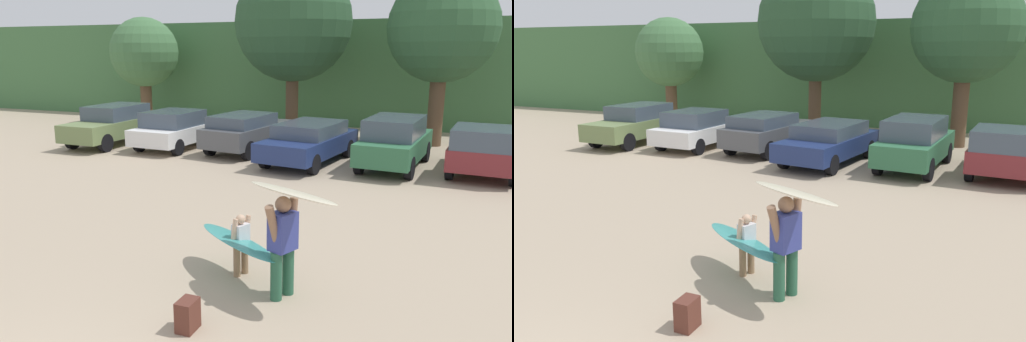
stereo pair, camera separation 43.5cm
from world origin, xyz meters
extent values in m
cube|color=#427042|center=(0.00, 28.87, 2.64)|extent=(108.00, 12.00, 5.29)
cylinder|color=brown|center=(-11.50, 20.39, 1.10)|extent=(0.60, 0.60, 2.20)
sphere|color=#427042|center=(-11.50, 20.39, 3.71)|extent=(3.57, 3.57, 3.57)
cylinder|color=brown|center=(-2.99, 19.22, 1.41)|extent=(0.56, 0.56, 2.82)
sphere|color=#284C2D|center=(-2.99, 19.22, 5.00)|extent=(5.13, 5.13, 5.13)
cylinder|color=brown|center=(3.17, 19.08, 1.43)|extent=(0.61, 0.61, 2.86)
sphere|color=#2D5633|center=(3.17, 19.08, 4.66)|extent=(4.25, 4.25, 4.25)
cube|color=#6B7F4C|center=(-9.20, 14.52, 0.69)|extent=(1.87, 4.78, 0.68)
cube|color=#3F4C5B|center=(-9.19, 14.74, 1.32)|extent=(1.69, 2.53, 0.57)
cylinder|color=black|center=(-9.98, 16.10, 0.35)|extent=(0.23, 0.71, 0.70)
cylinder|color=black|center=(-8.37, 16.07, 0.35)|extent=(0.23, 0.71, 0.70)
cylinder|color=black|center=(-10.03, 12.97, 0.35)|extent=(0.23, 0.71, 0.70)
cylinder|color=black|center=(-8.42, 12.94, 0.35)|extent=(0.23, 0.71, 0.70)
cube|color=white|center=(-6.32, 14.84, 0.61)|extent=(2.15, 4.32, 0.61)
cube|color=#3F4C5B|center=(-6.34, 14.51, 1.21)|extent=(1.89, 2.28, 0.58)
cylinder|color=black|center=(-7.11, 16.28, 0.31)|extent=(0.25, 0.63, 0.62)
cylinder|color=black|center=(-5.38, 16.18, 0.31)|extent=(0.25, 0.63, 0.62)
cylinder|color=black|center=(-7.26, 13.50, 0.31)|extent=(0.25, 0.63, 0.62)
cylinder|color=black|center=(-5.53, 13.40, 0.31)|extent=(0.25, 0.63, 0.62)
cube|color=#4C4F54|center=(-3.38, 15.11, 0.70)|extent=(2.45, 4.44, 0.70)
cube|color=#3F4C5B|center=(-3.45, 14.67, 1.26)|extent=(2.04, 2.69, 0.43)
cylinder|color=black|center=(-3.98, 16.61, 0.35)|extent=(0.32, 0.72, 0.70)
cylinder|color=black|center=(-2.35, 16.36, 0.35)|extent=(0.32, 0.72, 0.70)
cylinder|color=black|center=(-4.40, 13.87, 0.35)|extent=(0.32, 0.72, 0.70)
cylinder|color=black|center=(-2.78, 13.61, 0.35)|extent=(0.32, 0.72, 0.70)
cube|color=navy|center=(-0.67, 14.02, 0.64)|extent=(2.57, 4.86, 0.62)
cube|color=#3F4C5B|center=(-0.65, 14.11, 1.17)|extent=(2.13, 2.89, 0.45)
cylinder|color=black|center=(-1.30, 15.66, 0.33)|extent=(0.31, 0.68, 0.66)
cylinder|color=black|center=(0.41, 15.41, 0.33)|extent=(0.31, 0.68, 0.66)
cylinder|color=black|center=(-1.74, 12.63, 0.33)|extent=(0.31, 0.68, 0.66)
cylinder|color=black|center=(-0.04, 12.38, 0.33)|extent=(0.31, 0.68, 0.66)
cube|color=#2D6642|center=(2.18, 14.36, 0.70)|extent=(2.11, 4.52, 0.70)
cube|color=#3F4C5B|center=(2.16, 14.19, 1.37)|extent=(1.81, 2.72, 0.64)
cylinder|color=black|center=(1.54, 15.87, 0.35)|extent=(0.28, 0.72, 0.71)
cylinder|color=black|center=(3.08, 15.73, 0.35)|extent=(0.28, 0.72, 0.71)
cylinder|color=black|center=(1.28, 12.99, 0.35)|extent=(0.28, 0.72, 0.71)
cylinder|color=black|center=(2.82, 12.85, 0.35)|extent=(0.28, 0.72, 0.71)
cube|color=maroon|center=(4.91, 14.55, 0.68)|extent=(2.25, 4.12, 0.65)
cube|color=#3F4C5B|center=(4.83, 13.61, 1.30)|extent=(1.93, 2.21, 0.59)
cylinder|color=black|center=(4.16, 15.93, 0.35)|extent=(0.28, 0.72, 0.71)
cylinder|color=black|center=(3.94, 13.32, 0.35)|extent=(0.28, 0.72, 0.71)
cylinder|color=#26593F|center=(1.65, 4.19, 0.40)|extent=(0.19, 0.19, 0.79)
cylinder|color=#26593F|center=(1.76, 4.45, 0.40)|extent=(0.19, 0.19, 0.79)
cube|color=#333D8C|center=(1.70, 4.32, 1.09)|extent=(0.43, 0.49, 0.61)
sphere|color=#8C664C|center=(1.70, 4.32, 1.52)|extent=(0.25, 0.25, 0.25)
cylinder|color=#8C664C|center=(1.62, 4.12, 1.25)|extent=(0.25, 0.35, 0.65)
cylinder|color=#8C664C|center=(1.79, 4.53, 1.25)|extent=(0.20, 0.24, 0.65)
cylinder|color=#8C6B4C|center=(0.74, 4.73, 0.26)|extent=(0.12, 0.12, 0.53)
cylinder|color=#8C6B4C|center=(0.81, 4.91, 0.26)|extent=(0.12, 0.12, 0.53)
cube|color=silver|center=(0.77, 4.82, 0.73)|extent=(0.29, 0.32, 0.40)
sphere|color=#D8AD8C|center=(0.77, 4.82, 1.01)|extent=(0.17, 0.17, 0.17)
cylinder|color=#D8AD8C|center=(0.72, 4.68, 0.83)|extent=(0.15, 0.19, 0.43)
cylinder|color=#D8AD8C|center=(0.83, 4.96, 0.83)|extent=(0.15, 0.20, 0.43)
ellipsoid|color=beige|center=(1.84, 4.30, 1.73)|extent=(1.79, 1.23, 0.17)
ellipsoid|color=teal|center=(0.77, 4.70, 0.66)|extent=(2.13, 1.72, 0.19)
cube|color=#592D23|center=(0.81, 2.90, 0.23)|extent=(0.24, 0.34, 0.45)
camera|label=1|loc=(4.07, -2.67, 3.80)|focal=35.62mm
camera|label=2|loc=(4.47, -2.50, 3.80)|focal=35.62mm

